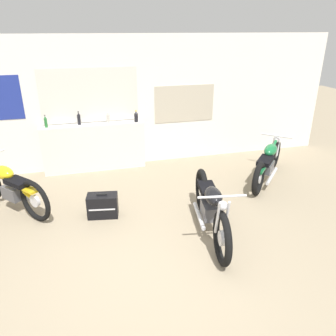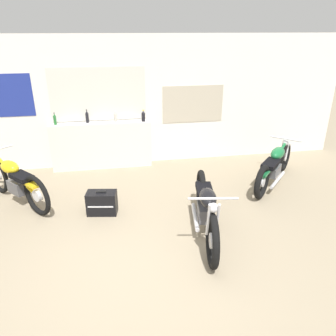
{
  "view_description": "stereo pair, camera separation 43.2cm",
  "coord_description": "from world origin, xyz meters",
  "px_view_note": "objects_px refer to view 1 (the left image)",
  "views": [
    {
      "loc": [
        -0.76,
        -3.31,
        2.91
      ],
      "look_at": [
        0.56,
        1.64,
        0.7
      ],
      "focal_mm": 35.0,
      "sensor_mm": 36.0,
      "label": 1
    },
    {
      "loc": [
        -0.34,
        -3.41,
        2.91
      ],
      "look_at": [
        0.56,
        1.64,
        0.7
      ],
      "focal_mm": 35.0,
      "sensor_mm": 36.0,
      "label": 2
    }
  ],
  "objects_px": {
    "bottle_center": "(108,118)",
    "motorcycle_black": "(211,207)",
    "bottle_left_center": "(79,119)",
    "motorcycle_green": "(268,162)",
    "hard_case_black": "(103,206)",
    "bottle_leftmost": "(46,122)",
    "motorcycle_yellow": "(10,187)",
    "bottle_right_center": "(136,117)"
  },
  "relations": [
    {
      "from": "motorcycle_black",
      "to": "motorcycle_yellow",
      "type": "height_order",
      "value": "motorcycle_black"
    },
    {
      "from": "bottle_leftmost",
      "to": "bottle_center",
      "type": "relative_size",
      "value": 1.07
    },
    {
      "from": "bottle_right_center",
      "to": "motorcycle_black",
      "type": "distance_m",
      "value": 3.03
    },
    {
      "from": "bottle_left_center",
      "to": "motorcycle_yellow",
      "type": "bearing_deg",
      "value": -130.43
    },
    {
      "from": "bottle_right_center",
      "to": "motorcycle_yellow",
      "type": "relative_size",
      "value": 0.16
    },
    {
      "from": "bottle_leftmost",
      "to": "bottle_right_center",
      "type": "distance_m",
      "value": 1.85
    },
    {
      "from": "motorcycle_green",
      "to": "hard_case_black",
      "type": "distance_m",
      "value": 3.44
    },
    {
      "from": "bottle_left_center",
      "to": "bottle_center",
      "type": "xyz_separation_m",
      "value": [
        0.6,
        -0.04,
        -0.02
      ]
    },
    {
      "from": "bottle_left_center",
      "to": "motorcycle_green",
      "type": "height_order",
      "value": "bottle_left_center"
    },
    {
      "from": "motorcycle_green",
      "to": "motorcycle_black",
      "type": "relative_size",
      "value": 0.78
    },
    {
      "from": "motorcycle_yellow",
      "to": "bottle_right_center",
      "type": "bearing_deg",
      "value": 29.11
    },
    {
      "from": "bottle_center",
      "to": "motorcycle_black",
      "type": "relative_size",
      "value": 0.11
    },
    {
      "from": "bottle_center",
      "to": "motorcycle_yellow",
      "type": "relative_size",
      "value": 0.15
    },
    {
      "from": "bottle_center",
      "to": "hard_case_black",
      "type": "relative_size",
      "value": 0.45
    },
    {
      "from": "bottle_right_center",
      "to": "motorcycle_yellow",
      "type": "distance_m",
      "value": 2.86
    },
    {
      "from": "bottle_left_center",
      "to": "motorcycle_black",
      "type": "xyz_separation_m",
      "value": [
        1.79,
        -2.98,
        -0.72
      ]
    },
    {
      "from": "bottle_leftmost",
      "to": "hard_case_black",
      "type": "bearing_deg",
      "value": -66.0
    },
    {
      "from": "bottle_center",
      "to": "motorcycle_green",
      "type": "bearing_deg",
      "value": -25.61
    },
    {
      "from": "bottle_center",
      "to": "hard_case_black",
      "type": "distance_m",
      "value": 2.27
    },
    {
      "from": "bottle_left_center",
      "to": "motorcycle_yellow",
      "type": "distance_m",
      "value": 2.03
    },
    {
      "from": "bottle_leftmost",
      "to": "motorcycle_green",
      "type": "relative_size",
      "value": 0.16
    },
    {
      "from": "bottle_leftmost",
      "to": "bottle_center",
      "type": "height_order",
      "value": "bottle_leftmost"
    },
    {
      "from": "motorcycle_green",
      "to": "motorcycle_black",
      "type": "distance_m",
      "value": 2.36
    },
    {
      "from": "motorcycle_green",
      "to": "motorcycle_yellow",
      "type": "xyz_separation_m",
      "value": [
        -4.87,
        0.05,
        0.04
      ]
    },
    {
      "from": "motorcycle_yellow",
      "to": "bottle_left_center",
      "type": "bearing_deg",
      "value": 49.57
    },
    {
      "from": "bottle_leftmost",
      "to": "bottle_left_center",
      "type": "distance_m",
      "value": 0.66
    },
    {
      "from": "bottle_leftmost",
      "to": "bottle_left_center",
      "type": "xyz_separation_m",
      "value": [
        0.66,
        0.05,
        0.01
      ]
    },
    {
      "from": "motorcycle_yellow",
      "to": "hard_case_black",
      "type": "relative_size",
      "value": 2.94
    },
    {
      "from": "bottle_right_center",
      "to": "motorcycle_green",
      "type": "distance_m",
      "value": 2.92
    },
    {
      "from": "hard_case_black",
      "to": "bottle_leftmost",
      "type": "bearing_deg",
      "value": 114.0
    },
    {
      "from": "bottle_right_center",
      "to": "hard_case_black",
      "type": "distance_m",
      "value": 2.39
    },
    {
      "from": "motorcycle_yellow",
      "to": "hard_case_black",
      "type": "height_order",
      "value": "motorcycle_yellow"
    },
    {
      "from": "motorcycle_black",
      "to": "motorcycle_yellow",
      "type": "bearing_deg",
      "value": 153.12
    },
    {
      "from": "motorcycle_green",
      "to": "motorcycle_yellow",
      "type": "bearing_deg",
      "value": 179.36
    },
    {
      "from": "bottle_leftmost",
      "to": "motorcycle_green",
      "type": "bearing_deg",
      "value": -18.71
    },
    {
      "from": "bottle_center",
      "to": "motorcycle_green",
      "type": "relative_size",
      "value": 0.15
    },
    {
      "from": "bottle_right_center",
      "to": "motorcycle_green",
      "type": "bearing_deg",
      "value": -29.84
    },
    {
      "from": "bottle_left_center",
      "to": "bottle_center",
      "type": "relative_size",
      "value": 1.17
    },
    {
      "from": "bottle_leftmost",
      "to": "bottle_right_center",
      "type": "height_order",
      "value": "bottle_leftmost"
    },
    {
      "from": "bottle_leftmost",
      "to": "motorcycle_green",
      "type": "xyz_separation_m",
      "value": [
        4.29,
        -1.45,
        -0.75
      ]
    },
    {
      "from": "bottle_left_center",
      "to": "motorcycle_yellow",
      "type": "height_order",
      "value": "bottle_left_center"
    },
    {
      "from": "bottle_leftmost",
      "to": "motorcycle_yellow",
      "type": "relative_size",
      "value": 0.16
    }
  ]
}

